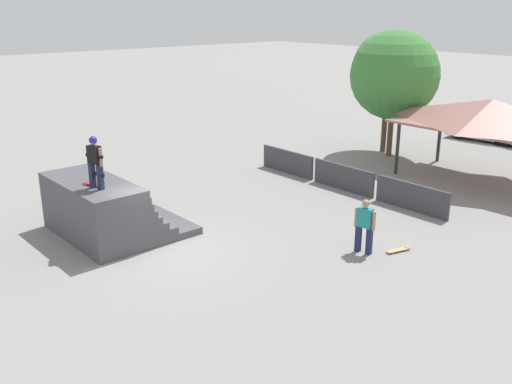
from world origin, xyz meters
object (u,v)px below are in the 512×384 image
object	(u,v)px
tree_far_back	(394,75)
skater_on_deck	(95,159)
tree_beside_pavilion	(388,68)
skateboard_on_deck	(94,184)
parked_car_white	(485,130)
bystander_walking	(365,223)
skateboard_on_ground	(399,250)

from	to	relation	value
tree_far_back	skater_on_deck	bearing A→B (deg)	-86.24
skater_on_deck	tree_beside_pavilion	world-z (taller)	tree_beside_pavilion
skateboard_on_deck	tree_far_back	distance (m)	16.63
skateboard_on_deck	parked_car_white	world-z (taller)	skateboard_on_deck
skateboard_on_deck	tree_beside_pavilion	world-z (taller)	tree_beside_pavilion
bystander_walking	skateboard_on_ground	xyz separation A→B (m)	(0.69, 0.92, -0.91)
tree_beside_pavilion	skateboard_on_ground	bearing A→B (deg)	-50.74
tree_beside_pavilion	parked_car_white	distance (m)	7.84
skateboard_on_deck	skateboard_on_ground	world-z (taller)	skateboard_on_deck
skateboard_on_deck	parked_car_white	xyz separation A→B (m)	(0.65, 23.53, -1.40)
skateboard_on_deck	tree_far_back	bearing A→B (deg)	73.41
skateboard_on_ground	parked_car_white	distance (m)	17.83
skateboard_on_ground	tree_far_back	xyz separation A→B (m)	(-7.57, 9.68, 4.03)
skateboard_on_deck	skateboard_on_ground	distance (m)	9.82
skater_on_deck	parked_car_white	bearing A→B (deg)	72.09
tree_far_back	parked_car_white	bearing A→B (deg)	78.71
skater_on_deck	skateboard_on_ground	distance (m)	9.84
tree_beside_pavilion	tree_far_back	distance (m)	0.94
skater_on_deck	tree_far_back	world-z (taller)	tree_far_back
skater_on_deck	skateboard_on_deck	bearing A→B (deg)	155.64
skateboard_on_ground	tree_far_back	world-z (taller)	tree_far_back
tree_far_back	tree_beside_pavilion	bearing A→B (deg)	146.33
skater_on_deck	bystander_walking	xyz separation A→B (m)	(5.79, 5.92, -1.93)
bystander_walking	tree_beside_pavilion	bearing A→B (deg)	-66.78
skater_on_deck	tree_beside_pavilion	bearing A→B (deg)	79.05
skater_on_deck	bystander_walking	distance (m)	8.51
skater_on_deck	parked_car_white	size ratio (longest dim) A/B	0.40
parked_car_white	skater_on_deck	bearing A→B (deg)	-96.84
skater_on_deck	skateboard_on_ground	bearing A→B (deg)	29.43
skater_on_deck	skateboard_on_ground	size ratio (longest dim) A/B	1.90
skateboard_on_deck	parked_car_white	bearing A→B (deg)	69.20
skater_on_deck	tree_far_back	bearing A→B (deg)	76.63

